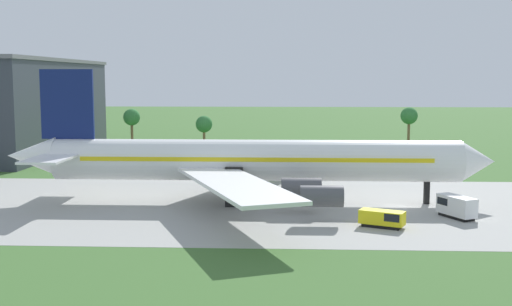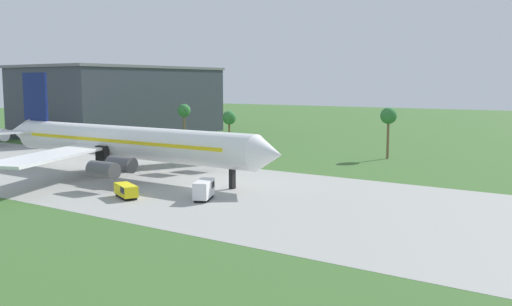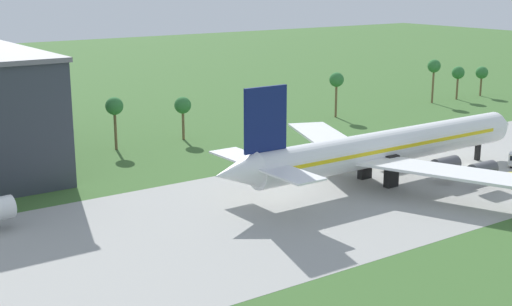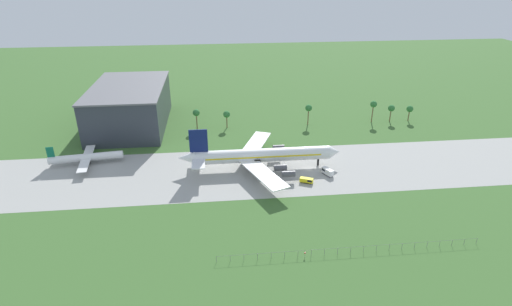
# 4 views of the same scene
# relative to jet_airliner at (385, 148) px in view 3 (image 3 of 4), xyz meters

# --- Properties ---
(ground_plane) EXTENTS (600.00, 600.00, 0.00)m
(ground_plane) POSITION_rel_jet_airliner_xyz_m (20.54, -2.62, -5.91)
(ground_plane) COLOR #3D662D
(taxiway_strip) EXTENTS (320.00, 44.00, 0.02)m
(taxiway_strip) POSITION_rel_jet_airliner_xyz_m (20.54, -2.62, -5.90)
(taxiway_strip) COLOR #9E9E99
(taxiway_strip) RESTS_ON ground_plane
(jet_airliner) EXTENTS (68.21, 57.02, 18.61)m
(jet_airliner) POSITION_rel_jet_airliner_xyz_m (0.00, 0.00, 0.00)
(jet_airliner) COLOR white
(jet_airliner) RESTS_ON ground_plane
(palm_tree_row) EXTENTS (119.38, 3.60, 12.09)m
(palm_tree_row) POSITION_rel_jet_airliner_xyz_m (37.26, 47.94, 2.32)
(palm_tree_row) COLOR brown
(palm_tree_row) RESTS_ON ground_plane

